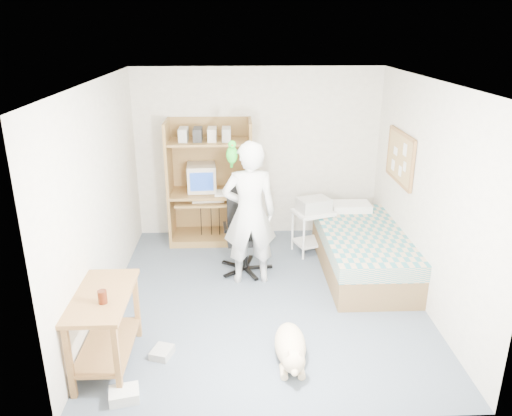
# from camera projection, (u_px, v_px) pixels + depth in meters

# --- Properties ---
(floor) EXTENTS (4.00, 4.00, 0.00)m
(floor) POSITION_uv_depth(u_px,v_px,m) (265.00, 296.00, 5.94)
(floor) COLOR #4B5865
(floor) RESTS_ON ground
(wall_back) EXTENTS (3.60, 0.02, 2.50)m
(wall_back) POSITION_uv_depth(u_px,v_px,m) (258.00, 153.00, 7.39)
(wall_back) COLOR beige
(wall_back) RESTS_ON floor
(wall_right) EXTENTS (0.02, 4.00, 2.50)m
(wall_right) POSITION_uv_depth(u_px,v_px,m) (426.00, 195.00, 5.58)
(wall_right) COLOR beige
(wall_right) RESTS_ON floor
(wall_left) EXTENTS (0.02, 4.00, 2.50)m
(wall_left) POSITION_uv_depth(u_px,v_px,m) (101.00, 199.00, 5.45)
(wall_left) COLOR beige
(wall_left) RESTS_ON floor
(ceiling) EXTENTS (3.60, 4.00, 0.02)m
(ceiling) POSITION_uv_depth(u_px,v_px,m) (266.00, 81.00, 5.08)
(ceiling) COLOR white
(ceiling) RESTS_ON wall_back
(computer_hutch) EXTENTS (1.20, 0.63, 1.80)m
(computer_hutch) POSITION_uv_depth(u_px,v_px,m) (210.00, 187.00, 7.26)
(computer_hutch) COLOR brown
(computer_hutch) RESTS_ON floor
(bed) EXTENTS (1.02, 2.02, 0.66)m
(bed) POSITION_uv_depth(u_px,v_px,m) (362.00, 250.00, 6.47)
(bed) COLOR brown
(bed) RESTS_ON floor
(side_desk) EXTENTS (0.50, 1.00, 0.75)m
(side_desk) POSITION_uv_depth(u_px,v_px,m) (105.00, 319.00, 4.59)
(side_desk) COLOR brown
(side_desk) RESTS_ON floor
(corkboard) EXTENTS (0.04, 0.94, 0.66)m
(corkboard) POSITION_uv_depth(u_px,v_px,m) (400.00, 158.00, 6.36)
(corkboard) COLOR #A08047
(corkboard) RESTS_ON wall_right
(office_chair) EXTENTS (0.61, 0.61, 1.08)m
(office_chair) POSITION_uv_depth(u_px,v_px,m) (245.00, 242.00, 6.49)
(office_chair) COLOR black
(office_chair) RESTS_ON floor
(person) EXTENTS (0.68, 0.48, 1.79)m
(person) POSITION_uv_depth(u_px,v_px,m) (249.00, 214.00, 6.02)
(person) COLOR silver
(person) RESTS_ON floor
(parrot) EXTENTS (0.13, 0.23, 0.36)m
(parrot) POSITION_uv_depth(u_px,v_px,m) (232.00, 153.00, 5.77)
(parrot) COLOR #148D18
(parrot) RESTS_ON person
(dog) EXTENTS (0.31, 0.93, 0.35)m
(dog) POSITION_uv_depth(u_px,v_px,m) (291.00, 347.00, 4.75)
(dog) COLOR beige
(dog) RESTS_ON floor
(printer_cart) EXTENTS (0.62, 0.56, 0.62)m
(printer_cart) POSITION_uv_depth(u_px,v_px,m) (313.00, 225.00, 6.97)
(printer_cart) COLOR white
(printer_cart) RESTS_ON floor
(printer) EXTENTS (0.50, 0.44, 0.18)m
(printer) POSITION_uv_depth(u_px,v_px,m) (314.00, 205.00, 6.87)
(printer) COLOR #B0B0AB
(printer) RESTS_ON printer_cart
(crt_monitor) EXTENTS (0.43, 0.46, 0.39)m
(crt_monitor) POSITION_uv_depth(u_px,v_px,m) (202.00, 177.00, 7.22)
(crt_monitor) COLOR beige
(crt_monitor) RESTS_ON computer_hutch
(keyboard) EXTENTS (0.46, 0.19, 0.03)m
(keyboard) POSITION_uv_depth(u_px,v_px,m) (208.00, 200.00, 7.17)
(keyboard) COLOR beige
(keyboard) RESTS_ON computer_hutch
(pencil_cup) EXTENTS (0.08, 0.08, 0.12)m
(pencil_cup) POSITION_uv_depth(u_px,v_px,m) (237.00, 188.00, 7.20)
(pencil_cup) COLOR yellow
(pencil_cup) RESTS_ON computer_hutch
(drink_glass) EXTENTS (0.08, 0.08, 0.12)m
(drink_glass) POSITION_uv_depth(u_px,v_px,m) (102.00, 297.00, 4.34)
(drink_glass) COLOR #40170A
(drink_glass) RESTS_ON side_desk
(floor_box_a) EXTENTS (0.29, 0.25, 0.10)m
(floor_box_a) POSITION_uv_depth(u_px,v_px,m) (124.00, 395.00, 4.28)
(floor_box_a) COLOR white
(floor_box_a) RESTS_ON floor
(floor_box_b) EXTENTS (0.24, 0.27, 0.08)m
(floor_box_b) POSITION_uv_depth(u_px,v_px,m) (162.00, 352.00, 4.85)
(floor_box_b) COLOR #A4A49F
(floor_box_b) RESTS_ON floor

